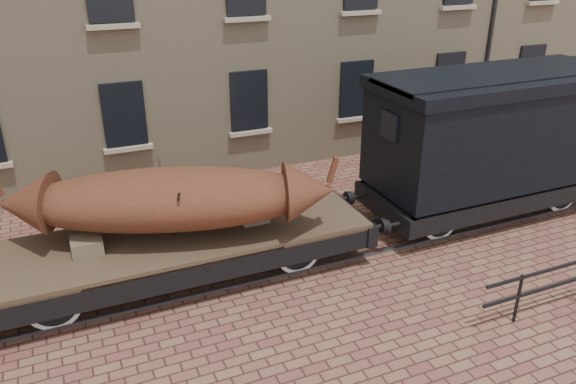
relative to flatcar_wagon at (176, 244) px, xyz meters
name	(u,v)px	position (x,y,z in m)	size (l,w,h in m)	color
ground	(284,256)	(2.36, 0.00, -0.83)	(90.00, 90.00, 0.00)	brown
rail_track	(284,255)	(2.36, 0.00, -0.80)	(30.00, 1.52, 0.06)	#59595E
flatcar_wagon	(176,244)	(0.00, 0.00, 0.00)	(8.79, 2.38, 1.33)	#443121
iron_boat	(170,199)	(-0.02, 0.00, 1.02)	(6.47, 3.40, 1.57)	brown
goods_van	(496,128)	(7.89, 0.00, 1.44)	(6.99, 2.55, 3.61)	black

